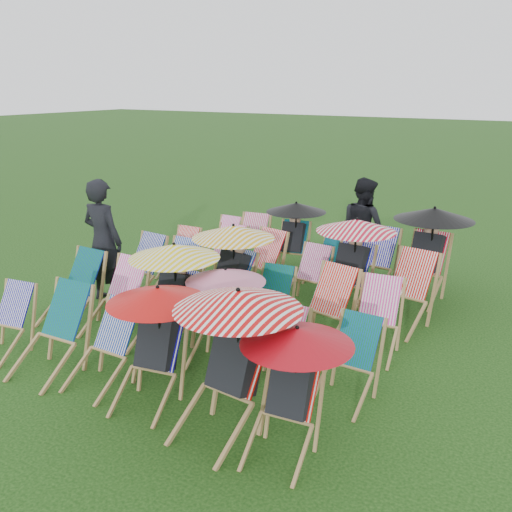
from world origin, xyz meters
The scene contains 33 objects.
ground centered at (0.00, 0.00, 0.00)m, with size 100.00×100.00×0.00m, color black.
deckchair_0 centered at (-2.06, -2.28, 0.42)m, with size 0.67×0.85×0.85m.
deckchair_1 centered at (-1.14, -2.31, 0.50)m, with size 0.70×0.95×1.01m.
deckchair_2 centered at (-0.41, -2.20, 0.46)m, with size 0.61×0.85×0.91m.
deckchair_3 centered at (0.33, -2.19, 0.67)m, with size 1.08×1.17×1.28m.
deckchair_4 centered at (1.32, -2.26, 0.77)m, with size 1.23×1.30×1.46m.
deckchair_5 centered at (1.97, -2.25, 0.65)m, with size 1.03×1.10×1.22m.
deckchair_6 centered at (-2.10, -1.13, 0.49)m, with size 0.67×0.92×0.99m.
deckchair_7 centered at (-1.31, -1.08, 0.49)m, with size 0.65×0.91×0.98m.
deckchair_8 centered at (-0.38, -1.06, 0.72)m, with size 1.15×1.20×1.37m.
deckchair_9 centered at (0.39, -1.03, 0.61)m, with size 0.98×1.04×1.16m.
deckchair_10 centered at (1.25, -1.18, 0.42)m, with size 0.58×0.79×0.85m.
deckchair_11 centered at (2.08, -1.08, 0.43)m, with size 0.60×0.82×0.87m.
deckchair_12 centered at (-1.98, 0.10, 0.48)m, with size 0.71×0.94×0.96m.
deckchair_13 centered at (-1.24, 0.07, 0.49)m, with size 0.66×0.92×0.99m.
deckchair_14 centered at (-0.25, 0.07, 0.73)m, with size 1.17×1.25×1.39m.
deckchair_15 centered at (0.47, 0.04, 0.42)m, with size 0.65×0.84×0.85m.
deckchair_16 centered at (1.27, 0.02, 0.50)m, with size 0.81×1.02×0.99m.
deckchair_17 centered at (1.95, 0.13, 0.46)m, with size 0.70×0.91×0.92m.
deckchair_18 centered at (-2.06, 1.26, 0.41)m, with size 0.58×0.79×0.83m.
deckchair_19 centered at (-1.16, 1.25, 0.48)m, with size 0.65×0.91×0.97m.
deckchair_20 centered at (-0.44, 1.23, 0.50)m, with size 0.83×1.02×0.99m.
deckchair_21 centered at (0.46, 1.22, 0.43)m, with size 0.63×0.84×0.87m.
deckchair_22 centered at (1.11, 1.29, 0.74)m, with size 1.17×1.23×1.39m.
deckchair_23 centered at (2.01, 1.14, 0.51)m, with size 0.81×1.03×1.03m.
deckchair_24 centered at (-1.89, 2.35, 0.41)m, with size 0.56×0.77×0.83m.
deckchair_25 centered at (-1.27, 2.33, 0.47)m, with size 0.74×0.94×0.94m.
deckchair_26 centered at (-0.43, 2.45, 0.67)m, with size 1.07×1.16×1.27m.
deckchair_27 centered at (0.32, 2.32, 0.41)m, with size 0.63×0.82×0.83m.
deckchair_28 centered at (1.14, 2.28, 0.50)m, with size 0.72×0.97×1.01m.
deckchair_29 centered at (1.96, 2.38, 0.77)m, with size 1.23×1.28×1.45m.
person_left centered at (-2.30, -0.27, 0.97)m, with size 0.70×0.46×1.93m, color black.
person_rear centered at (0.73, 2.88, 0.88)m, with size 0.86×0.67×1.76m, color black.
Camera 1 is at (4.06, -6.31, 3.30)m, focal length 40.00 mm.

